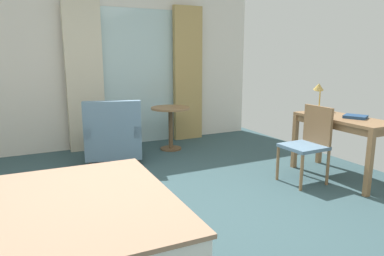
# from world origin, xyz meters

# --- Properties ---
(ground) EXTENTS (5.93, 6.65, 0.10)m
(ground) POSITION_xyz_m (0.00, 0.00, -0.05)
(ground) COLOR #334C51
(wall_back) EXTENTS (5.53, 0.12, 2.57)m
(wall_back) POSITION_xyz_m (0.00, 3.07, 1.29)
(wall_back) COLOR silver
(wall_back) RESTS_ON ground
(balcony_glass_door) EXTENTS (1.35, 0.02, 2.27)m
(balcony_glass_door) POSITION_xyz_m (0.60, 2.99, 1.13)
(balcony_glass_door) COLOR silver
(balcony_glass_door) RESTS_ON ground
(curtain_panel_left) EXTENTS (0.57, 0.10, 2.34)m
(curtain_panel_left) POSITION_xyz_m (-0.29, 2.89, 1.17)
(curtain_panel_left) COLOR beige
(curtain_panel_left) RESTS_ON ground
(curtain_panel_right) EXTENTS (0.53, 0.10, 2.34)m
(curtain_panel_right) POSITION_xyz_m (1.50, 2.89, 1.17)
(curtain_panel_right) COLOR tan
(curtain_panel_right) RESTS_ON ground
(bed) EXTENTS (2.29, 1.73, 1.11)m
(bed) POSITION_xyz_m (-1.47, -0.44, 0.28)
(bed) COLOR olive
(bed) RESTS_ON ground
(writing_desk) EXTENTS (0.52, 1.20, 0.77)m
(writing_desk) POSITION_xyz_m (2.29, 0.12, 0.67)
(writing_desk) COLOR olive
(writing_desk) RESTS_ON ground
(desk_chair) EXTENTS (0.46, 0.45, 0.92)m
(desk_chair) POSITION_xyz_m (1.82, 0.20, 0.51)
(desk_chair) COLOR slate
(desk_chair) RESTS_ON ground
(desk_lamp) EXTENTS (0.22, 0.25, 0.40)m
(desk_lamp) POSITION_xyz_m (2.37, 0.64, 1.05)
(desk_lamp) COLOR tan
(desk_lamp) RESTS_ON writing_desk
(closed_book) EXTENTS (0.30, 0.32, 0.03)m
(closed_book) POSITION_xyz_m (2.36, 0.02, 0.79)
(closed_book) COLOR navy
(closed_book) RESTS_ON writing_desk
(armchair_by_window) EXTENTS (0.93, 0.90, 0.92)m
(armchair_by_window) POSITION_xyz_m (-0.09, 2.03, 0.35)
(armchair_by_window) COLOR slate
(armchair_by_window) RESTS_ON ground
(round_cafe_table) EXTENTS (0.62, 0.62, 0.69)m
(round_cafe_table) POSITION_xyz_m (0.91, 2.31, 0.51)
(round_cafe_table) COLOR olive
(round_cafe_table) RESTS_ON ground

